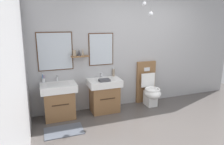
% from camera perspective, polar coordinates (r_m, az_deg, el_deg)
% --- Properties ---
extents(ground_plane, '(6.41, 4.87, 0.10)m').
position_cam_1_polar(ground_plane, '(3.84, 20.29, -17.42)').
color(ground_plane, '#4C4744').
rests_on(ground_plane, ground).
extents(wall_back, '(5.21, 0.51, 2.78)m').
position_cam_1_polar(wall_back, '(4.79, 7.81, 7.72)').
color(wall_back, '#A8A8AA').
rests_on(wall_back, ground).
extents(wall_left, '(0.12, 3.67, 2.78)m').
position_cam_1_polar(wall_left, '(2.51, -26.57, 0.87)').
color(wall_left, '#A8A8AA').
rests_on(wall_left, ground).
extents(bath_mat, '(0.68, 0.44, 0.01)m').
position_cam_1_polar(bath_mat, '(3.86, -13.41, -15.71)').
color(bath_mat, '#474C56').
rests_on(bath_mat, ground).
extents(vanity_sink_left, '(0.69, 0.49, 0.72)m').
position_cam_1_polar(vanity_sink_left, '(4.24, -14.67, -7.43)').
color(vanity_sink_left, brown).
rests_on(vanity_sink_left, ground).
extents(tap_on_left_sink, '(0.03, 0.13, 0.11)m').
position_cam_1_polar(tap_on_left_sink, '(4.28, -15.24, -1.52)').
color(tap_on_left_sink, silver).
rests_on(tap_on_left_sink, vanity_sink_left).
extents(vanity_sink_right, '(0.69, 0.49, 0.72)m').
position_cam_1_polar(vanity_sink_right, '(4.41, -2.19, -6.12)').
color(vanity_sink_right, brown).
rests_on(vanity_sink_right, ground).
extents(tap_on_right_sink, '(0.03, 0.13, 0.11)m').
position_cam_1_polar(tap_on_right_sink, '(4.45, -2.93, -0.45)').
color(tap_on_right_sink, silver).
rests_on(tap_on_right_sink, vanity_sink_right).
extents(toilet, '(0.48, 0.63, 1.00)m').
position_cam_1_polar(toilet, '(4.85, 10.38, -4.55)').
color(toilet, brown).
rests_on(toilet, ground).
extents(toothbrush_cup, '(0.07, 0.07, 0.21)m').
position_cam_1_polar(toothbrush_cup, '(4.26, -18.76, -2.07)').
color(toothbrush_cup, silver).
rests_on(toothbrush_cup, vanity_sink_left).
extents(soap_dispenser, '(0.06, 0.06, 0.20)m').
position_cam_1_polar(soap_dispenser, '(4.53, 0.41, 0.00)').
color(soap_dispenser, gray).
rests_on(soap_dispenser, vanity_sink_right).
extents(folded_hand_towel, '(0.22, 0.16, 0.04)m').
position_cam_1_polar(folded_hand_towel, '(4.16, -2.16, -2.16)').
color(folded_hand_towel, '#47474C').
rests_on(folded_hand_towel, vanity_sink_right).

